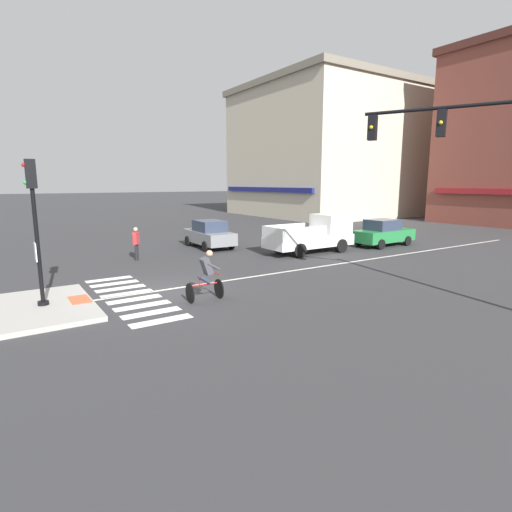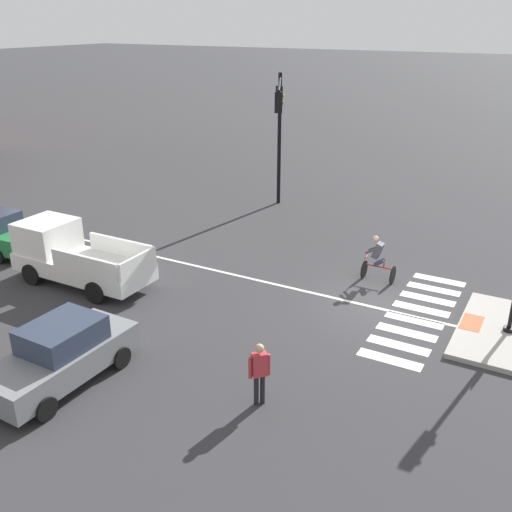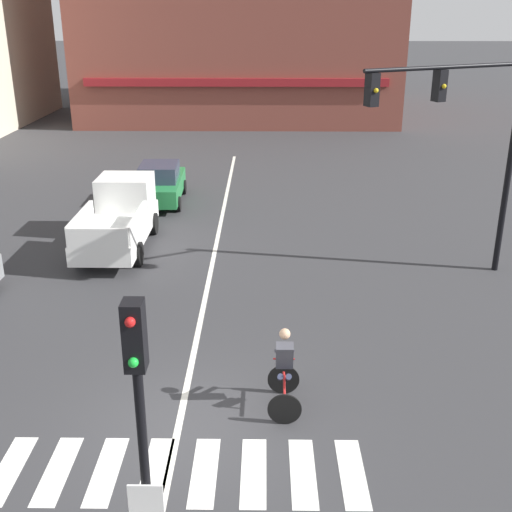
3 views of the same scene
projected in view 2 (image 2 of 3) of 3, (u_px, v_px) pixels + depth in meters
The scene contains 17 objects.
ground_plane at pixel (383, 307), 18.90m from camera, with size 300.00×300.00×0.00m, color #333335.
traffic_island at pixel (508, 333), 17.18m from camera, with size 4.40×2.78×0.15m, color #A3A099.
tactile_pad_front at pixel (472, 322), 17.61m from camera, with size 1.10×0.60×0.01m, color #DB5B38.
crosswalk_stripe_a at pixel (390, 359), 15.98m from camera, with size 0.44×1.80×0.01m, color silver.
crosswalk_stripe_b at pixel (398, 345), 16.67m from camera, with size 0.44×1.80×0.01m, color silver.
crosswalk_stripe_c at pixel (407, 332), 17.36m from camera, with size 0.44×1.80×0.01m, color silver.
crosswalk_stripe_d at pixel (414, 320), 18.05m from camera, with size 0.44×1.80×0.01m, color silver.
crosswalk_stripe_e at pixel (421, 309), 18.74m from camera, with size 0.44×1.80×0.01m, color silver.
crosswalk_stripe_f at pixel (428, 299), 19.43m from camera, with size 0.44×1.80×0.01m, color silver.
crosswalk_stripe_g at pixel (434, 289), 20.13m from camera, with size 0.44×1.80×0.01m, color silver.
crosswalk_stripe_h at pixel (439, 280), 20.82m from camera, with size 0.44×1.80×0.01m, color silver.
lane_centre_line at pixel (139, 253), 23.23m from camera, with size 0.14×28.00×0.01m, color silver.
traffic_light_mast at pixel (279, 120), 26.21m from camera, with size 4.82×2.49×6.34m.
car_grey_cross_left at pixel (61, 354), 14.74m from camera, with size 4.14×1.92×1.64m.
pickup_truck_white_westbound_far at pixel (72, 256), 20.38m from camera, with size 2.06×5.10×2.08m.
cyclist at pixel (378, 258), 20.46m from camera, with size 0.67×1.09×1.68m.
pedestrian_at_curb_left at pixel (259, 369), 13.79m from camera, with size 0.43×0.41×1.67m.
Camera 2 is at (-16.75, -4.53, 8.73)m, focal length 40.78 mm.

